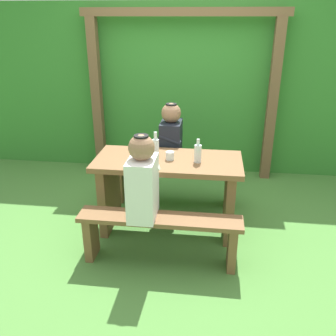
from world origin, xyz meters
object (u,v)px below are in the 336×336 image
(picnic_table, at_px, (168,182))
(person_black_coat, at_px, (171,139))
(bench_near, at_px, (160,230))
(bottle_left, at_px, (156,147))
(cell_phone, at_px, (144,159))
(drinking_glass, at_px, (170,156))
(person_white_shirt, at_px, (143,180))
(bottle_right, at_px, (198,153))
(bench_far, at_px, (174,177))

(picnic_table, bearing_deg, person_black_coat, 93.86)
(bench_near, relative_size, bottle_left, 5.73)
(cell_phone, bearing_deg, drinking_glass, -24.11)
(picnic_table, height_order, person_white_shirt, person_white_shirt)
(bottle_right, distance_m, cell_phone, 0.51)
(bench_near, xyz_separation_m, drinking_glass, (0.02, 0.55, 0.48))
(person_black_coat, bearing_deg, bottle_left, -100.58)
(bottle_right, height_order, cell_phone, bottle_right)
(drinking_glass, bearing_deg, cell_phone, -172.22)
(bench_near, xyz_separation_m, bottle_left, (-0.13, 0.62, 0.53))
(person_white_shirt, bearing_deg, cell_phone, 99.65)
(picnic_table, xyz_separation_m, person_white_shirt, (-0.14, -0.55, 0.27))
(bench_far, bearing_deg, picnic_table, -90.00)
(person_black_coat, bearing_deg, picnic_table, -86.14)
(cell_phone, bearing_deg, bench_far, 37.39)
(bottle_left, bearing_deg, picnic_table, -26.34)
(bench_far, bearing_deg, drinking_glass, -88.00)
(picnic_table, xyz_separation_m, cell_phone, (-0.23, -0.04, 0.25))
(drinking_glass, xyz_separation_m, bottle_right, (0.26, -0.03, 0.05))
(bottle_left, bearing_deg, person_white_shirt, -90.95)
(person_white_shirt, bearing_deg, person_black_coat, 84.75)
(person_black_coat, height_order, cell_phone, person_black_coat)
(picnic_table, height_order, bench_near, picnic_table)
(bench_far, relative_size, drinking_glass, 17.56)
(picnic_table, xyz_separation_m, drinking_glass, (0.02, -0.01, 0.28))
(bench_far, distance_m, person_white_shirt, 1.21)
(drinking_glass, xyz_separation_m, bottle_left, (-0.15, 0.07, 0.06))
(bench_near, relative_size, drinking_glass, 17.56)
(drinking_glass, bearing_deg, bench_far, 92.00)
(bench_near, relative_size, bottle_right, 6.22)
(picnic_table, relative_size, bench_far, 1.00)
(drinking_glass, relative_size, cell_phone, 0.57)
(person_white_shirt, xyz_separation_m, bottle_left, (0.01, 0.61, 0.07))
(picnic_table, xyz_separation_m, bench_near, (0.00, -0.55, -0.19))
(person_white_shirt, height_order, cell_phone, person_white_shirt)
(bench_near, height_order, cell_phone, cell_phone)
(bottle_left, bearing_deg, bench_near, -78.28)
(picnic_table, bearing_deg, bottle_left, 153.66)
(person_white_shirt, height_order, drinking_glass, person_white_shirt)
(bench_far, bearing_deg, person_white_shirt, -97.14)
(picnic_table, bearing_deg, drinking_glass, -21.09)
(drinking_glass, height_order, bottle_left, bottle_left)
(bench_near, bearing_deg, picnic_table, 90.00)
(picnic_table, xyz_separation_m, bottle_left, (-0.13, 0.06, 0.34))
(drinking_glass, bearing_deg, person_white_shirt, -106.21)
(person_black_coat, xyz_separation_m, bottle_left, (-0.09, -0.49, 0.07))
(bottle_right, bearing_deg, person_black_coat, 118.43)
(cell_phone, bearing_deg, bench_near, -98.22)
(bench_near, distance_m, cell_phone, 0.71)
(bottle_right, bearing_deg, bottle_left, 165.98)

